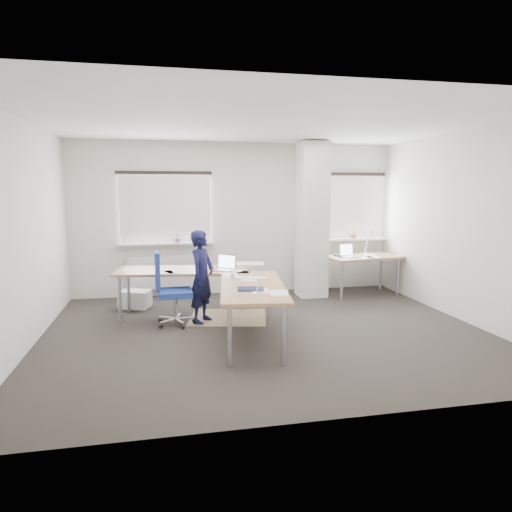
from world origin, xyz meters
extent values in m
plane|color=black|center=(0.00, 0.00, 0.00)|extent=(6.00, 6.00, 0.00)
cube|color=silver|center=(0.00, 2.50, 1.40)|extent=(6.00, 0.04, 2.80)
cube|color=silver|center=(0.00, -2.50, 1.40)|extent=(6.00, 0.04, 2.80)
cube|color=silver|center=(-3.00, 0.00, 1.40)|extent=(0.04, 5.00, 2.80)
cube|color=silver|center=(3.00, 0.00, 1.40)|extent=(0.04, 5.00, 2.80)
cube|color=white|center=(0.00, 0.00, 2.80)|extent=(6.00, 5.00, 0.04)
cube|color=silver|center=(1.30, 1.95, 1.39)|extent=(0.50, 0.50, 2.78)
cube|color=white|center=(-1.30, 2.47, 1.60)|extent=(1.60, 0.04, 1.20)
cube|color=white|center=(-1.30, 2.43, 1.60)|extent=(1.60, 0.02, 1.20)
cube|color=white|center=(-1.30, 2.40, 0.98)|extent=(1.70, 0.20, 0.04)
cube|color=white|center=(2.30, 2.47, 1.60)|extent=(1.20, 0.04, 1.20)
cube|color=white|center=(2.30, 2.43, 1.60)|extent=(1.20, 0.02, 1.20)
cube|color=white|center=(2.30, 2.40, 0.98)|extent=(1.30, 0.20, 0.04)
cube|color=white|center=(-1.30, 2.42, 0.45)|extent=(1.40, 0.10, 0.60)
cylinder|color=#844393|center=(-1.10, 2.38, 1.04)|extent=(0.12, 0.12, 0.08)
imported|color=#2F6528|center=(-1.10, 2.38, 1.08)|extent=(0.09, 0.06, 0.17)
cylinder|color=#A3483F|center=(2.30, 2.38, 1.04)|extent=(0.12, 0.12, 0.08)
imported|color=#2F6528|center=(2.30, 2.38, 1.08)|extent=(0.09, 0.07, 0.17)
cube|color=#91744F|center=(-0.41, 0.80, 0.00)|extent=(1.32, 1.19, 0.01)
cube|color=white|center=(-1.84, 1.70, 0.14)|extent=(0.56, 0.47, 0.28)
cube|color=#A16A45|center=(-1.07, 1.04, 0.71)|extent=(2.09, 1.07, 0.04)
cube|color=#A16A45|center=(-0.25, -0.29, 0.71)|extent=(1.07, 2.09, 0.04)
cylinder|color=#9A9A9F|center=(-2.01, 0.87, 0.34)|extent=(0.05, 0.05, 0.69)
cylinder|color=#9A9A9F|center=(-1.92, 1.46, 0.34)|extent=(0.05, 0.05, 0.69)
cylinder|color=#9A9A9F|center=(-0.14, 1.21, 0.34)|extent=(0.05, 0.05, 0.69)
cylinder|color=#9A9A9F|center=(-0.67, -1.14, 0.34)|extent=(0.05, 0.05, 0.69)
cylinder|color=#9A9A9F|center=(-0.08, -1.22, 0.34)|extent=(0.05, 0.05, 0.69)
cylinder|color=#9A9A9F|center=(0.17, 0.56, 0.34)|extent=(0.05, 0.05, 0.69)
cube|color=#B7B7BC|center=(-0.48, 0.84, 0.74)|extent=(0.40, 0.39, 0.01)
cube|color=#B7B7BC|center=(-0.41, 0.93, 0.85)|extent=(0.28, 0.25, 0.22)
cube|color=silver|center=(-0.41, 0.93, 0.85)|extent=(0.24, 0.21, 0.19)
cube|color=white|center=(-0.20, 0.10, 0.74)|extent=(0.46, 0.26, 0.02)
cube|color=#121532|center=(-0.32, -0.57, 0.74)|extent=(0.35, 0.29, 0.01)
cube|color=beige|center=(-0.04, 0.98, 0.77)|extent=(0.50, 0.40, 0.07)
imported|color=white|center=(-0.43, 0.20, 0.76)|extent=(0.09, 0.09, 0.07)
cylinder|color=silver|center=(-0.25, -0.76, 0.78)|extent=(0.07, 0.07, 0.10)
cube|color=#A16A45|center=(2.25, 1.81, 0.71)|extent=(1.50, 0.93, 0.04)
cylinder|color=#9A9A9F|center=(1.70, 1.46, 0.34)|extent=(0.05, 0.05, 0.69)
cylinder|color=#9A9A9F|center=(2.88, 1.66, 0.34)|extent=(0.05, 0.05, 0.69)
cylinder|color=#9A9A9F|center=(1.62, 1.95, 0.34)|extent=(0.05, 0.05, 0.69)
cylinder|color=#9A9A9F|center=(2.80, 2.16, 0.34)|extent=(0.05, 0.05, 0.69)
cube|color=#B7B7BC|center=(1.98, 1.75, 0.74)|extent=(0.39, 0.34, 0.01)
cube|color=#B7B7BC|center=(1.94, 1.86, 0.85)|extent=(0.32, 0.16, 0.22)
cube|color=silver|center=(1.94, 1.86, 0.85)|extent=(0.28, 0.14, 0.19)
cylinder|color=white|center=(2.43, 2.06, 0.74)|extent=(0.10, 0.10, 0.02)
cylinder|color=white|center=(2.43, 2.06, 0.93)|extent=(0.02, 0.16, 0.38)
cylinder|color=white|center=(2.43, 1.94, 1.15)|extent=(0.02, 0.29, 0.13)
cone|color=white|center=(2.43, 1.80, 1.13)|extent=(0.14, 0.16, 0.17)
cube|color=navy|center=(-1.21, 0.57, 0.47)|extent=(0.49, 0.49, 0.08)
cube|color=navy|center=(-1.45, 0.56, 0.82)|extent=(0.08, 0.41, 0.51)
cylinder|color=silver|center=(-1.21, 0.57, 0.28)|extent=(0.06, 0.06, 0.35)
cylinder|color=black|center=(-0.95, 0.58, 0.04)|extent=(0.06, 0.03, 0.06)
cylinder|color=black|center=(-1.14, 0.83, 0.04)|extent=(0.05, 0.07, 0.06)
cylinder|color=black|center=(-1.43, 0.72, 0.04)|extent=(0.07, 0.06, 0.06)
cylinder|color=black|center=(-1.42, 0.41, 0.04)|extent=(0.07, 0.06, 0.06)
cylinder|color=black|center=(-1.12, 0.32, 0.04)|extent=(0.05, 0.07, 0.06)
imported|color=black|center=(-0.82, 0.64, 0.68)|extent=(0.54, 0.59, 1.36)
camera|label=1|loc=(-1.36, -5.94, 1.94)|focal=32.00mm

